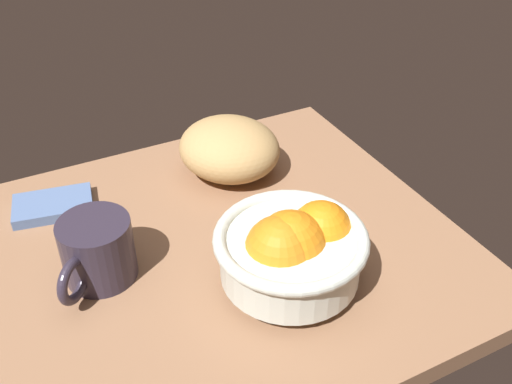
{
  "coord_description": "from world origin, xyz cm",
  "views": [
    {
      "loc": [
        -21.72,
        -55.45,
        52.29
      ],
      "look_at": [
        7.77,
        2.54,
        5.0
      ],
      "focal_mm": 41.21,
      "sensor_mm": 36.0,
      "label": 1
    }
  ],
  "objects": [
    {
      "name": "ground_plane",
      "position": [
        0.0,
        0.0,
        -1.5
      ],
      "size": [
        65.04,
        57.04,
        3.0
      ],
      "primitive_type": "cube",
      "color": "#8C6346"
    },
    {
      "name": "fruit_bowl",
      "position": [
        6.12,
        -10.21,
        5.49
      ],
      "size": [
        18.63,
        18.63,
        10.4
      ],
      "color": "silver",
      "rests_on": "ground"
    },
    {
      "name": "bread_loaf",
      "position": [
        9.64,
        15.34,
        4.41
      ],
      "size": [
        20.78,
        21.25,
        8.82
      ],
      "primitive_type": "ellipsoid",
      "rotation": [
        0.0,
        0.0,
        5.25
      ],
      "color": "tan",
      "rests_on": "ground"
    },
    {
      "name": "napkin_folded",
      "position": [
        -17.32,
        18.07,
        0.78
      ],
      "size": [
        12.14,
        8.79,
        1.55
      ],
      "primitive_type": "cube",
      "rotation": [
        0.0,
        0.0,
        -0.18
      ],
      "color": "#526B9B",
      "rests_on": "ground"
    },
    {
      "name": "mug",
      "position": [
        -14.74,
        1.45,
        4.13
      ],
      "size": [
        10.83,
        11.13,
        8.26
      ],
      "color": "#2D2635",
      "rests_on": "ground"
    }
  ]
}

